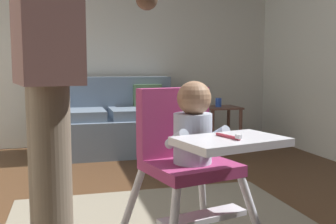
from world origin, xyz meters
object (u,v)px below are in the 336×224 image
(couch, at_px, (107,123))
(side_table, at_px, (221,119))
(adult_standing, at_px, (48,68))
(sippy_cup, at_px, (218,102))
(high_chair, at_px, (190,146))

(couch, distance_m, side_table, 1.32)
(adult_standing, bearing_deg, couch, 68.46)
(side_table, bearing_deg, couch, 168.08)
(side_table, relative_size, sippy_cup, 5.20)
(adult_standing, distance_m, sippy_cup, 3.24)
(couch, xyz_separation_m, sippy_cup, (1.26, -0.27, 0.24))
(high_chair, relative_size, adult_standing, 0.54)
(adult_standing, bearing_deg, sippy_cup, 44.95)
(high_chair, bearing_deg, couch, 167.66)
(high_chair, bearing_deg, adult_standing, -92.53)
(couch, height_order, side_table, couch)
(side_table, height_order, sippy_cup, sippy_cup)
(couch, height_order, high_chair, high_chair)
(high_chair, xyz_separation_m, side_table, (1.22, 2.57, -0.24))
(couch, bearing_deg, adult_standing, -9.95)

